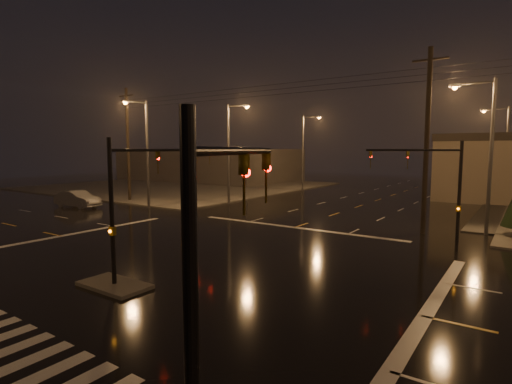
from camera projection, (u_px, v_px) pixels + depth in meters
ground at (185, 264)px, 19.41m from camera, size 140.00×140.00×0.00m
sidewalk_nw at (182, 186)px, 60.88m from camera, size 36.00×36.00×0.12m
median_island at (115, 285)px, 16.12m from camera, size 3.00×1.60×0.15m
stop_bar_far at (294, 227)px, 28.44m from camera, size 16.00×0.50×0.01m
commercial_block at (209, 165)px, 73.24m from camera, size 30.00×18.00×5.60m
signal_mast_median at (130, 193)px, 16.50m from camera, size 0.25×4.59×6.00m
signal_mast_ne at (439, 181)px, 21.99m from camera, size 4.84×1.86×6.00m
signal_mast_nw at (188, 171)px, 32.66m from camera, size 4.84×1.86×6.00m
signal_mast_se at (215, 287)px, 5.27m from camera, size 1.55×3.87×6.00m
streetlight_1 at (231, 147)px, 39.85m from camera, size 2.77×0.32×10.00m
streetlight_2 at (305, 148)px, 52.98m from camera, size 2.77×0.32×10.00m
streetlight_3 at (486, 145)px, 25.64m from camera, size 2.77×0.32×10.00m
streetlight_4 at (503, 147)px, 42.05m from camera, size 2.77×0.32×10.00m
streetlight_5 at (145, 147)px, 36.97m from camera, size 0.32×2.77×10.00m
utility_pole_0 at (128, 144)px, 42.61m from camera, size 2.20×0.32×12.00m
utility_pole_1 at (427, 140)px, 25.76m from camera, size 2.20×0.32×12.00m
car_crossing at (78, 199)px, 38.35m from camera, size 5.07×2.23×1.62m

